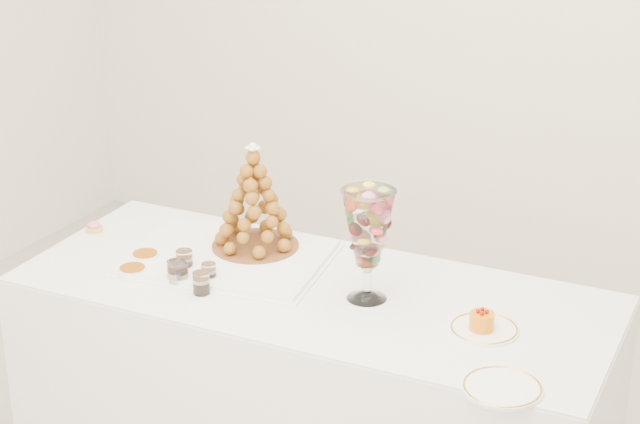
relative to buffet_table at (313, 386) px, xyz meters
The scene contains 15 objects.
buffet_table is the anchor object (origin of this frame).
lace_tray 0.50m from the buffet_table, behind, with size 0.62×0.47×0.02m, color white.
macaron_vase 0.62m from the buffet_table, ahead, with size 0.16×0.16×0.35m.
cake_plate 0.68m from the buffet_table, ahead, with size 0.20×0.20×0.01m, color white.
spare_plate 0.86m from the buffet_table, 22.88° to the right, with size 0.21×0.21×0.01m, color white.
pink_tart 0.96m from the buffet_table, behind, with size 0.06×0.06×0.04m.
verrine_a 0.58m from the buffet_table, 168.24° to the right, with size 0.05×0.05×0.07m, color white.
verrine_b 0.57m from the buffet_table, 156.27° to the right, with size 0.05×0.05×0.07m, color white.
verrine_c 0.51m from the buffet_table, 159.12° to the right, with size 0.05×0.05×0.06m, color white.
verrine_d 0.58m from the buffet_table, 156.26° to the right, with size 0.06×0.06×0.08m, color white.
verrine_e 0.52m from the buffet_table, 145.60° to the right, with size 0.05×0.05×0.07m, color white.
ramekin_back 0.69m from the buffet_table, behind, with size 0.09×0.09×0.03m, color white.
ramekin_front 0.69m from the buffet_table, 160.63° to the right, with size 0.09×0.09×0.03m, color white.
croquembouche 0.65m from the buffet_table, 153.46° to the left, with size 0.31×0.31×0.36m.
mousse_cake 0.69m from the buffet_table, ahead, with size 0.07×0.07×0.06m.
Camera 1 is at (1.33, -2.39, 2.20)m, focal length 60.00 mm.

